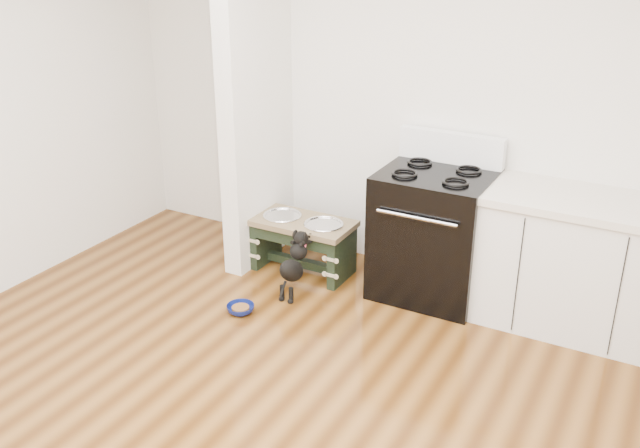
% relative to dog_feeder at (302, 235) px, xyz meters
% --- Properties ---
extents(room_shell, '(5.00, 5.00, 5.00)m').
position_rel_dog_feeder_xyz_m(room_shell, '(0.73, -2.01, 1.32)').
color(room_shell, silver).
rests_on(room_shell, ground).
extents(partition_wall, '(0.15, 0.80, 2.70)m').
position_rel_dog_feeder_xyz_m(partition_wall, '(-0.44, 0.09, 1.05)').
color(partition_wall, silver).
rests_on(partition_wall, ground).
extents(oven_range, '(0.76, 0.69, 1.14)m').
position_rel_dog_feeder_xyz_m(oven_range, '(0.98, 0.15, 0.18)').
color(oven_range, black).
rests_on(oven_range, ground).
extents(cabinet_run, '(1.24, 0.64, 0.91)m').
position_rel_dog_feeder_xyz_m(cabinet_run, '(1.96, 0.17, 0.15)').
color(cabinet_run, silver).
rests_on(cabinet_run, ground).
extents(dog_feeder, '(0.77, 0.41, 0.44)m').
position_rel_dog_feeder_xyz_m(dog_feeder, '(0.00, 0.00, 0.00)').
color(dog_feeder, black).
rests_on(dog_feeder, ground).
extents(puppy, '(0.14, 0.40, 0.47)m').
position_rel_dog_feeder_xyz_m(puppy, '(0.14, -0.36, -0.04)').
color(puppy, black).
rests_on(puppy, ground).
extents(floor_bowl, '(0.25, 0.25, 0.06)m').
position_rel_dog_feeder_xyz_m(floor_bowl, '(-0.06, -0.76, -0.27)').
color(floor_bowl, '#0C1656').
rests_on(floor_bowl, ground).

